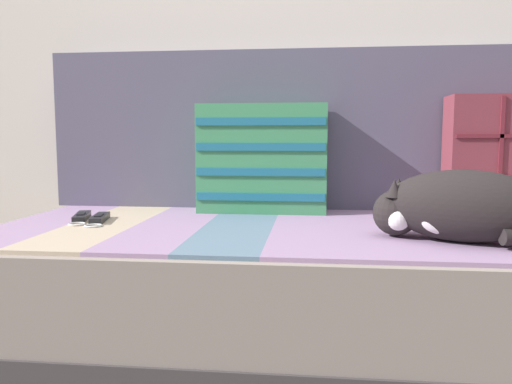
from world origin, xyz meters
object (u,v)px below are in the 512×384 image
Objects in this scene: couch at (307,291)px; game_remote_near at (81,217)px; game_remote_far at (99,219)px; sleeping_cat at (455,208)px; throw_pillow_striped at (262,159)px.

game_remote_near is at bearing 179.74° from couch.
sleeping_cat is at bearing -10.57° from game_remote_far.
sleeping_cat is 0.98m from game_remote_far.
game_remote_far is at bearing -151.61° from throw_pillow_striped.
throw_pillow_striped is at bearing 23.45° from game_remote_near.
throw_pillow_striped is 0.55m from game_remote_far.
throw_pillow_striped reaches higher than couch.
sleeping_cat is at bearing -40.46° from throw_pillow_striped.
throw_pillow_striped is at bearing 28.39° from game_remote_far.
sleeping_cat is 2.16× the size of game_remote_near.
game_remote_far is (-0.97, 0.18, -0.07)m from sleeping_cat.
throw_pillow_striped is 2.19× the size of game_remote_far.
throw_pillow_striped is (-0.16, 0.23, 0.38)m from couch.
game_remote_far is (0.07, -0.02, -0.00)m from game_remote_near.
throw_pillow_striped reaches higher than game_remote_far.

